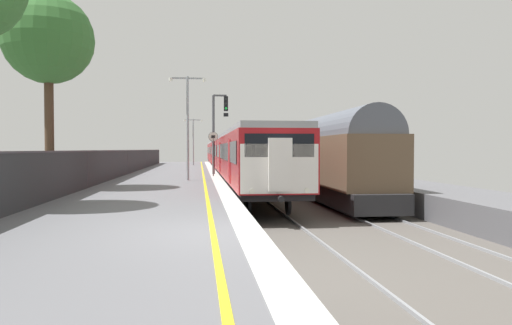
% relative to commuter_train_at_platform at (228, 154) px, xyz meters
% --- Properties ---
extents(ground, '(17.40, 110.00, 1.21)m').
position_rel_commuter_train_at_platform_xyz_m(ground, '(0.54, -36.33, -1.88)').
color(ground, slate).
extents(commuter_train_at_platform, '(2.83, 60.55, 3.81)m').
position_rel_commuter_train_at_platform_xyz_m(commuter_train_at_platform, '(0.00, 0.00, 0.00)').
color(commuter_train_at_platform, maroon).
rests_on(commuter_train_at_platform, ground).
extents(freight_train_adjacent_track, '(2.60, 29.53, 4.38)m').
position_rel_commuter_train_at_platform_xyz_m(freight_train_adjacent_track, '(4.00, -14.56, 0.12)').
color(freight_train_adjacent_track, '#232326').
rests_on(freight_train_adjacent_track, ground).
extents(signal_gantry, '(1.10, 0.24, 5.39)m').
position_rel_commuter_train_at_platform_xyz_m(signal_gantry, '(-1.49, -13.40, 2.08)').
color(signal_gantry, '#47474C').
rests_on(signal_gantry, ground).
extents(speed_limit_sign, '(0.59, 0.08, 2.76)m').
position_rel_commuter_train_at_platform_xyz_m(speed_limit_sign, '(-1.85, -16.22, 0.49)').
color(speed_limit_sign, '#59595B').
rests_on(speed_limit_sign, ground).
extents(platform_lamp_mid, '(2.00, 0.20, 5.63)m').
position_rel_commuter_train_at_platform_xyz_m(platform_lamp_mid, '(-3.33, -19.81, 2.05)').
color(platform_lamp_mid, '#93999E').
rests_on(platform_lamp_mid, ground).
extents(platform_lamp_far, '(2.00, 0.20, 4.89)m').
position_rel_commuter_train_at_platform_xyz_m(platform_lamp_far, '(-3.33, 5.18, 1.67)').
color(platform_lamp_far, '#93999E').
rests_on(platform_lamp_far, ground).
extents(background_tree_left, '(3.84, 3.84, 8.34)m').
position_rel_commuter_train_at_platform_xyz_m(background_tree_left, '(-9.15, -24.51, 5.00)').
color(background_tree_left, '#473323').
rests_on(background_tree_left, ground).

